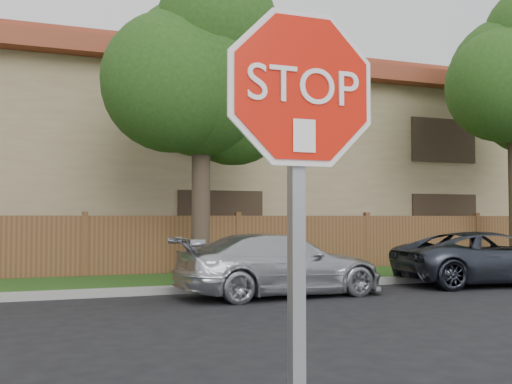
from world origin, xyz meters
name	(u,v)px	position (x,y,z in m)	size (l,w,h in m)	color
far_curb	(98,293)	(0.00, 8.15, 0.07)	(70.00, 0.30, 0.15)	gray
grass_strip	(90,285)	(0.00, 9.80, 0.06)	(70.00, 3.00, 0.12)	#1E4714
fence	(85,248)	(0.00, 11.40, 0.80)	(70.00, 0.12, 1.60)	brown
apartment_building	(72,159)	(0.00, 17.00, 3.53)	(35.20, 9.20, 7.20)	#977E5E
tree_mid	(204,77)	(2.52, 9.57, 4.87)	(4.80, 3.90, 7.35)	#382B21
stop_sign	(300,159)	(-0.06, -1.48, 1.83)	(1.01, 0.13, 2.55)	gray
sedan_right	(281,265)	(3.42, 7.03, 0.62)	(1.72, 4.24, 1.23)	#BABCC2
sedan_far_right	(490,258)	(8.73, 7.16, 0.61)	(2.03, 4.41, 1.23)	#333844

